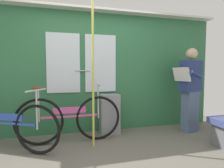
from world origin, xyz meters
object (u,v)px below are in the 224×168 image
(passenger_reading_newspaper, at_px, (190,88))
(handrail_pole, at_px, (93,73))
(bicycle_near_door, at_px, (69,119))
(bicycle_leaning_behind, at_px, (6,125))
(trash_bin_by_wall, at_px, (109,114))

(passenger_reading_newspaper, distance_m, handrail_pole, 1.97)
(bicycle_near_door, relative_size, bicycle_leaning_behind, 1.08)
(passenger_reading_newspaper, relative_size, handrail_pole, 0.71)
(trash_bin_by_wall, relative_size, handrail_pole, 0.33)
(bicycle_leaning_behind, xyz_separation_m, passenger_reading_newspaper, (3.23, 0.07, 0.48))
(bicycle_leaning_behind, xyz_separation_m, handrail_pole, (1.29, -0.14, 0.77))
(bicycle_leaning_behind, bearing_deg, trash_bin_by_wall, 39.47)
(passenger_reading_newspaper, height_order, trash_bin_by_wall, passenger_reading_newspaper)
(bicycle_near_door, distance_m, bicycle_leaning_behind, 0.92)
(trash_bin_by_wall, bearing_deg, bicycle_leaning_behind, -167.81)
(bicycle_near_door, relative_size, passenger_reading_newspaper, 1.05)
(passenger_reading_newspaper, bearing_deg, trash_bin_by_wall, -26.35)
(bicycle_near_door, height_order, bicycle_leaning_behind, bicycle_near_door)
(bicycle_near_door, xyz_separation_m, handrail_pole, (0.37, -0.23, 0.75))
(bicycle_near_door, xyz_separation_m, trash_bin_by_wall, (0.75, 0.27, -0.03))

